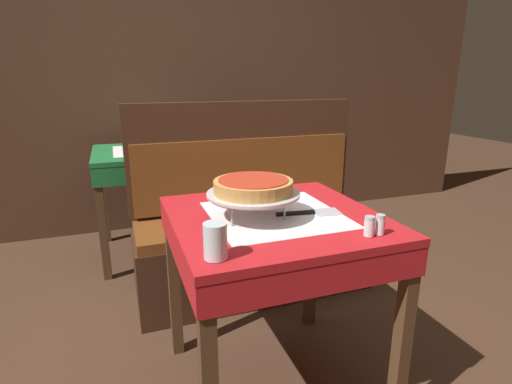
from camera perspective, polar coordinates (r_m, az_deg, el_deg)
ground_plane at (r=1.94m, az=2.41°, el=-25.58°), size 14.00×14.00×0.00m
dining_table_front at (r=1.57m, az=2.70°, el=-6.54°), size 0.78×0.78×0.78m
dining_table_rear at (r=2.99m, az=-15.16°, el=3.86°), size 0.74×0.74×0.79m
booth_bench at (r=2.45m, az=-0.45°, el=-6.44°), size 1.41×0.45×1.15m
back_wall_panel at (r=3.55m, az=-11.00°, el=14.42°), size 6.00×0.04×2.40m
pizza_pan_stand at (r=1.47m, az=-0.39°, el=-0.43°), size 0.34×0.34×0.10m
deep_dish_pizza at (r=1.46m, az=-0.40°, el=0.90°), size 0.29×0.29×0.05m
pizza_server at (r=1.55m, az=7.81°, el=-2.94°), size 0.26×0.10×0.01m
water_glass_near at (r=1.16m, az=-5.83°, el=-6.96°), size 0.07×0.07×0.11m
salt_shaker at (r=1.37m, az=15.89°, el=-4.73°), size 0.03×0.03×0.07m
pepper_shaker at (r=1.39m, az=17.29°, el=-4.47°), size 0.03×0.03×0.07m
condiment_caddy at (r=3.04m, az=-13.65°, el=6.96°), size 0.13×0.13×0.17m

